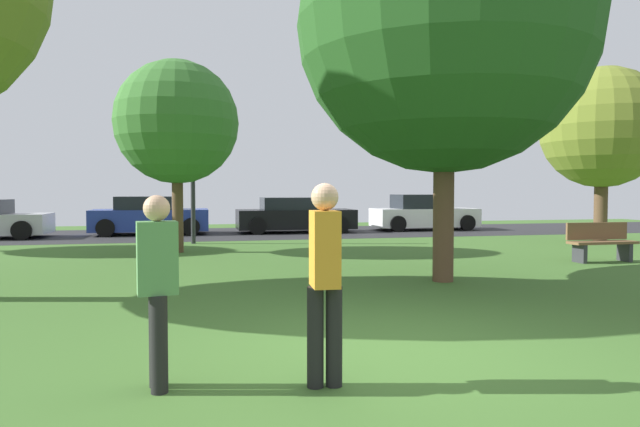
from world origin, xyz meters
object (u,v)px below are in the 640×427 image
at_px(birch_tree_lone, 602,128).
at_px(park_bench, 601,242).
at_px(oak_tree_right, 445,25).
at_px(parked_car_blue, 150,217).
at_px(street_lamp_post, 193,171).
at_px(person_catcher, 158,283).
at_px(person_walking, 325,274).
at_px(parked_car_white, 423,214).
at_px(maple_tree_near, 177,123).
at_px(parked_car_black, 294,216).

bearing_deg(birch_tree_lone, park_bench, -129.17).
relative_size(oak_tree_right, parked_car_blue, 1.73).
xyz_separation_m(birch_tree_lone, street_lamp_post, (-12.69, 2.25, -1.37)).
relative_size(oak_tree_right, person_catcher, 4.49).
height_order(person_catcher, person_walking, person_walking).
height_order(person_catcher, parked_car_white, person_catcher).
distance_m(maple_tree_near, parked_car_blue, 7.12).
relative_size(parked_car_black, street_lamp_post, 1.01).
bearing_deg(person_walking, parked_car_blue, 11.99).
relative_size(birch_tree_lone, parked_car_black, 1.22).
distance_m(oak_tree_right, street_lamp_post, 9.72).
distance_m(maple_tree_near, person_walking, 11.19).
bearing_deg(maple_tree_near, parked_car_black, 55.83).
bearing_deg(maple_tree_near, street_lamp_post, 80.48).
distance_m(oak_tree_right, parked_car_white, 13.90).
bearing_deg(street_lamp_post, person_walking, -85.35).
bearing_deg(parked_car_blue, parked_car_black, -1.72).
bearing_deg(parked_car_blue, person_walking, -81.23).
distance_m(parked_car_white, street_lamp_post, 10.29).
bearing_deg(birch_tree_lone, parked_car_white, 118.07).
distance_m(oak_tree_right, birch_tree_lone, 10.31).
relative_size(birch_tree_lone, street_lamp_post, 1.23).
distance_m(parked_car_blue, parked_car_black, 5.46).
bearing_deg(park_bench, street_lamp_post, -35.53).
bearing_deg(parked_car_white, parked_car_black, -178.34).
relative_size(parked_car_blue, street_lamp_post, 0.93).
height_order(person_walking, parked_car_blue, person_walking).
bearing_deg(oak_tree_right, maple_tree_near, 128.96).
bearing_deg(oak_tree_right, parked_car_white, 68.42).
height_order(person_catcher, parked_car_blue, person_catcher).
distance_m(birch_tree_lone, parked_car_white, 7.74).
bearing_deg(birch_tree_lone, street_lamp_post, 169.95).
bearing_deg(birch_tree_lone, oak_tree_right, -143.63).
bearing_deg(person_walking, street_lamp_post, 7.87).
bearing_deg(park_bench, parked_car_black, -63.07).
height_order(oak_tree_right, park_bench, oak_tree_right).
height_order(oak_tree_right, birch_tree_lone, oak_tree_right).
bearing_deg(maple_tree_near, person_walking, -82.25).
xyz_separation_m(birch_tree_lone, person_catcher, (-12.97, -10.72, -2.74)).
relative_size(parked_car_white, street_lamp_post, 0.95).
relative_size(person_walking, park_bench, 1.07).
bearing_deg(oak_tree_right, parked_car_blue, 115.84).
bearing_deg(parked_car_blue, oak_tree_right, -64.16).
height_order(parked_car_white, park_bench, parked_car_white).
height_order(person_walking, park_bench, person_walking).
xyz_separation_m(oak_tree_right, park_bench, (4.76, 1.78, -4.13)).
distance_m(oak_tree_right, person_catcher, 7.57).
distance_m(maple_tree_near, parked_car_white, 11.98).
height_order(maple_tree_near, parked_car_white, maple_tree_near).
distance_m(parked_car_black, street_lamp_post, 5.73).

